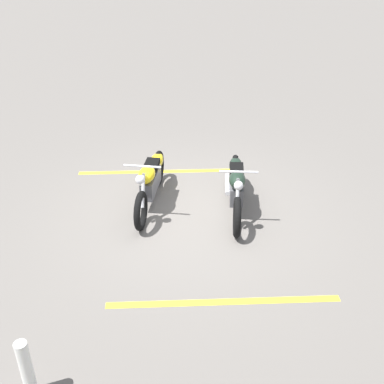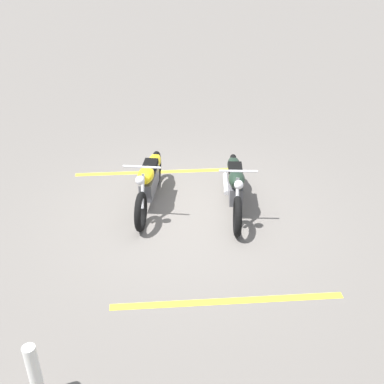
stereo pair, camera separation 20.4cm
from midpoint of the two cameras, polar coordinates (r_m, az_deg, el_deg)
ground_plane at (r=8.44m, az=0.75°, el=-2.51°), size 60.00×60.00×0.00m
motorcycle_bright_foreground at (r=8.54m, az=-4.30°, el=1.44°), size 2.23×0.62×1.04m
motorcycle_dark_foreground at (r=8.40m, az=5.97°, el=0.82°), size 2.23×0.62×1.04m
bollard_post at (r=5.64m, az=-18.14°, el=-19.50°), size 0.14×0.14×0.77m
parking_stripe_near at (r=9.81m, az=-3.57°, el=2.45°), size 0.33×3.20×0.01m
parking_stripe_mid at (r=6.68m, az=4.69°, el=-12.96°), size 0.33×3.20×0.01m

